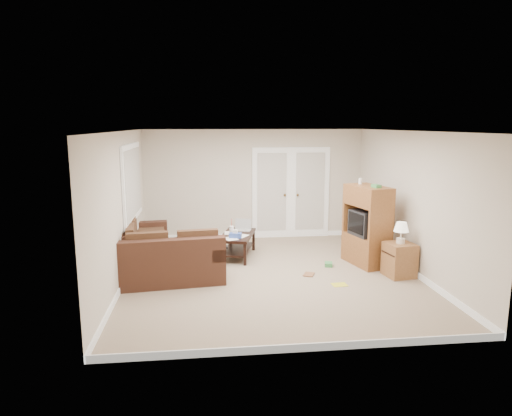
{
  "coord_description": "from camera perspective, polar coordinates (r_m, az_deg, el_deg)",
  "views": [
    {
      "loc": [
        -1.13,
        -7.57,
        2.62
      ],
      "look_at": [
        -0.21,
        0.58,
        1.1
      ],
      "focal_mm": 32.0,
      "sensor_mm": 36.0,
      "label": 1
    }
  ],
  "objects": [
    {
      "name": "floor_greenbox",
      "position": [
        8.68,
        9.05,
        -6.96
      ],
      "size": [
        0.18,
        0.21,
        0.07
      ],
      "primitive_type": "cube",
      "rotation": [
        0.0,
        0.0,
        -0.25
      ],
      "color": "#408D48",
      "rests_on": "floor"
    },
    {
      "name": "sectional_sofa",
      "position": [
        8.42,
        -12.36,
        -5.63
      ],
      "size": [
        2.03,
        2.7,
        0.81
      ],
      "rotation": [
        0.0,
        0.0,
        0.11
      ],
      "color": "#432519",
      "rests_on": "floor"
    },
    {
      "name": "ceiling",
      "position": [
        7.66,
        2.06,
        9.58
      ],
      "size": [
        5.0,
        5.5,
        0.02
      ],
      "primitive_type": "cube",
      "color": "white",
      "rests_on": "wall_back"
    },
    {
      "name": "floor_book",
      "position": [
        8.18,
        6.03,
        -8.2
      ],
      "size": [
        0.26,
        0.29,
        0.02
      ],
      "primitive_type": "imported",
      "rotation": [
        0.0,
        0.0,
        -0.44
      ],
      "color": "brown",
      "rests_on": "floor"
    },
    {
      "name": "wall_left",
      "position": [
        7.82,
        -16.44,
        -0.04
      ],
      "size": [
        0.02,
        5.5,
        2.5
      ],
      "primitive_type": "cube",
      "color": "beige",
      "rests_on": "floor"
    },
    {
      "name": "side_cabinet",
      "position": [
        8.32,
        17.51,
        -5.86
      ],
      "size": [
        0.52,
        0.52,
        0.97
      ],
      "rotation": [
        0.0,
        0.0,
        0.16
      ],
      "color": "#915E35",
      "rests_on": "floor"
    },
    {
      "name": "wall_front",
      "position": [
        5.14,
        6.52,
        -5.03
      ],
      "size": [
        5.0,
        0.02,
        2.5
      ],
      "primitive_type": "cube",
      "color": "beige",
      "rests_on": "floor"
    },
    {
      "name": "wall_back",
      "position": [
        10.48,
        -0.21,
        2.97
      ],
      "size": [
        5.0,
        0.02,
        2.5
      ],
      "primitive_type": "cube",
      "color": "beige",
      "rests_on": "floor"
    },
    {
      "name": "floor_magazine",
      "position": [
        7.76,
        10.39,
        -9.41
      ],
      "size": [
        0.27,
        0.22,
        0.01
      ],
      "primitive_type": "cube",
      "rotation": [
        0.0,
        0.0,
        0.08
      ],
      "color": "yellow",
      "rests_on": "floor"
    },
    {
      "name": "wall_right",
      "position": [
        8.51,
        18.89,
        0.66
      ],
      "size": [
        0.02,
        5.5,
        2.5
      ],
      "primitive_type": "cube",
      "color": "beige",
      "rests_on": "floor"
    },
    {
      "name": "window_left",
      "position": [
        8.74,
        -15.21,
        3.09
      ],
      "size": [
        0.05,
        1.92,
        1.42
      ],
      "color": "white",
      "rests_on": "wall_left"
    },
    {
      "name": "space_heater",
      "position": [
        10.85,
        11.61,
        -2.94
      ],
      "size": [
        0.12,
        0.1,
        0.28
      ],
      "primitive_type": "cube",
      "rotation": [
        0.0,
        0.0,
        -0.07
      ],
      "color": "white",
      "rests_on": "floor"
    },
    {
      "name": "tv_armoire",
      "position": [
        8.78,
        13.68,
        -2.09
      ],
      "size": [
        0.72,
        1.03,
        1.6
      ],
      "rotation": [
        0.0,
        0.0,
        0.24
      ],
      "color": "brown",
      "rests_on": "floor"
    },
    {
      "name": "floor",
      "position": [
        8.09,
        1.94,
        -8.4
      ],
      "size": [
        5.5,
        5.5,
        0.0
      ],
      "primitive_type": "plane",
      "color": "gray",
      "rests_on": "ground"
    },
    {
      "name": "coffee_table",
      "position": [
        9.12,
        -2.3,
        -4.53
      ],
      "size": [
        0.85,
        1.26,
        0.78
      ],
      "rotation": [
        0.0,
        0.0,
        -0.26
      ],
      "color": "black",
      "rests_on": "floor"
    },
    {
      "name": "baseboards",
      "position": [
        8.08,
        1.94,
        -8.07
      ],
      "size": [
        5.0,
        5.5,
        0.1
      ],
      "primitive_type": null,
      "color": "white",
      "rests_on": "floor"
    },
    {
      "name": "french_doors",
      "position": [
        10.6,
        4.38,
        1.85
      ],
      "size": [
        1.8,
        0.05,
        2.13
      ],
      "color": "white",
      "rests_on": "floor"
    }
  ]
}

